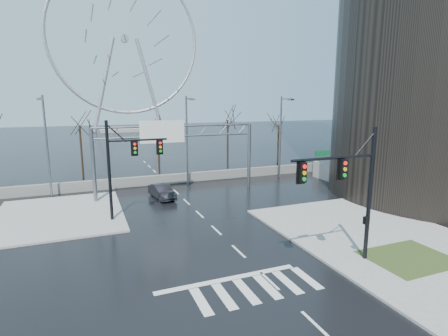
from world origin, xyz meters
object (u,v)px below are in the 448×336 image
ferris_wheel (125,45)px  car (162,191)px  signal_mast_near (353,184)px  sign_gantry (174,144)px  signal_mast_far (124,161)px

ferris_wheel → car: ferris_wheel is taller
signal_mast_near → car: 19.95m
sign_gantry → signal_mast_far: bearing=-132.5°
signal_mast_near → signal_mast_far: 17.03m
signal_mast_near → sign_gantry: (-5.52, 19.00, 0.31)m
signal_mast_near → signal_mast_far: same height
ferris_wheel → car: size_ratio=12.16×
signal_mast_near → sign_gantry: 19.79m
signal_mast_near → ferris_wheel: size_ratio=0.16×
signal_mast_far → sign_gantry: bearing=47.5°
signal_mast_far → ferris_wheel: size_ratio=0.16×
signal_mast_far → car: bearing=52.5°
sign_gantry → signal_mast_near: bearing=-73.8°
sign_gantry → ferris_wheel: 82.91m
signal_mast_near → sign_gantry: size_ratio=0.49×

